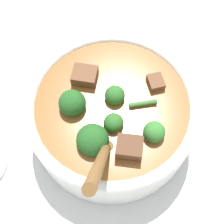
# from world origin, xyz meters

# --- Properties ---
(ground_plane) EXTENTS (4.00, 4.00, 0.00)m
(ground_plane) POSITION_xyz_m (0.00, 0.00, 0.00)
(ground_plane) COLOR silver
(stew_bowl) EXTENTS (0.25, 0.28, 0.24)m
(stew_bowl) POSITION_xyz_m (0.00, -0.00, 0.05)
(stew_bowl) COLOR white
(stew_bowl) RESTS_ON ground_plane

